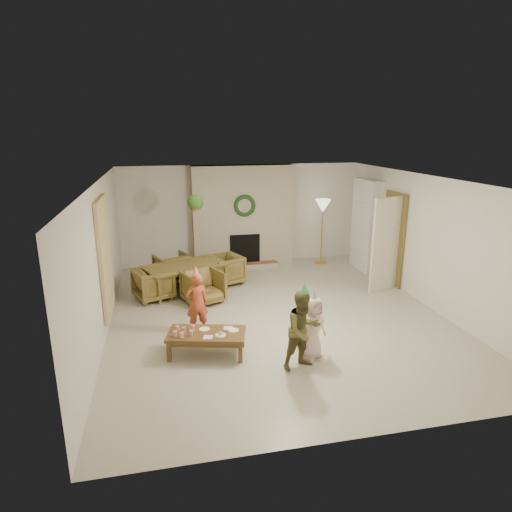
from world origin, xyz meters
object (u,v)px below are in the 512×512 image
object	(u,v)px
dining_chair_near	(203,287)
child_plaid	(303,330)
dining_chair_right	(225,270)
dining_chair_left	(154,284)
dining_chair_far	(173,268)
coffee_table_top	(206,334)
child_red	(197,303)
dining_table	(187,278)
child_pink	(313,328)

from	to	relation	value
dining_chair_near	child_plaid	xyz separation A→B (m)	(1.15, -2.80, 0.26)
dining_chair_right	child_plaid	xyz separation A→B (m)	(0.57, -3.82, 0.26)
dining_chair_left	dining_chair_right	distance (m)	1.66
dining_chair_near	dining_chair_left	xyz separation A→B (m)	(-0.96, 0.41, 0.00)
dining_chair_left	dining_chair_near	bearing A→B (deg)	-135.00
dining_chair_near	dining_chair_far	world-z (taller)	same
coffee_table_top	child_red	distance (m)	0.81
dining_chair_left	child_plaid	size ratio (longest dim) A/B	0.61
dining_table	child_pink	bearing A→B (deg)	-84.52
dining_chair_right	dining_chair_far	bearing A→B (deg)	-128.66
dining_table	dining_chair_near	size ratio (longest dim) A/B	2.34
dining_table	dining_chair_far	size ratio (longest dim) A/B	2.34
dining_chair_far	dining_chair_left	distance (m)	1.04
dining_chair_near	child_plaid	distance (m)	3.04
child_plaid	child_pink	distance (m)	0.36
dining_chair_far	coffee_table_top	distance (m)	3.50
child_red	child_plaid	bearing A→B (deg)	124.51
dining_chair_left	child_plaid	bearing A→B (deg)	-168.46
child_red	dining_chair_near	bearing A→B (deg)	-108.30
dining_chair_left	child_pink	distance (m)	3.78
dining_table	coffee_table_top	world-z (taller)	dining_table
dining_table	child_red	xyz separation A→B (m)	(0.05, -2.01, 0.23)
dining_chair_far	child_pink	distance (m)	4.37
dining_chair_near	child_plaid	world-z (taller)	child_plaid
child_plaid	dining_chair_far	bearing A→B (deg)	96.08
dining_chair_left	coffee_table_top	bearing A→B (deg)	175.84
coffee_table_top	dining_table	bearing A→B (deg)	106.43
coffee_table_top	child_pink	xyz separation A→B (m)	(1.55, -0.43, 0.15)
dining_table	child_red	distance (m)	2.03
dining_chair_near	dining_chair_far	xyz separation A→B (m)	(-0.55, 1.37, 0.00)
dining_chair_right	child_pink	world-z (taller)	child_pink
dining_chair_left	coffee_table_top	world-z (taller)	dining_chair_left
dining_table	dining_chair_far	bearing A→B (deg)	90.00
dining_table	coffee_table_top	bearing A→B (deg)	-109.39
dining_chair_right	child_pink	xyz separation A→B (m)	(0.81, -3.57, 0.16)
dining_table	dining_chair_near	distance (m)	0.74
dining_chair_right	child_pink	size ratio (longest dim) A/B	0.74
child_plaid	child_pink	bearing A→B (deg)	30.70
dining_chair_far	child_pink	bearing A→B (deg)	94.55
child_red	dining_chair_right	bearing A→B (deg)	-117.58
dining_chair_far	coffee_table_top	world-z (taller)	dining_chair_far
coffee_table_top	child_pink	bearing A→B (deg)	-1.51
dining_table	child_red	world-z (taller)	child_red
dining_table	dining_chair_far	xyz separation A→B (m)	(-0.27, 0.69, 0.03)
dining_chair_right	child_plaid	size ratio (longest dim) A/B	0.61
dining_chair_near	dining_chair_right	world-z (taller)	same
dining_chair_far	child_pink	xyz separation A→B (m)	(1.94, -3.91, 0.16)
dining_chair_right	child_red	distance (m)	2.50
dining_chair_left	child_plaid	world-z (taller)	child_plaid
dining_table	dining_chair_right	distance (m)	0.92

